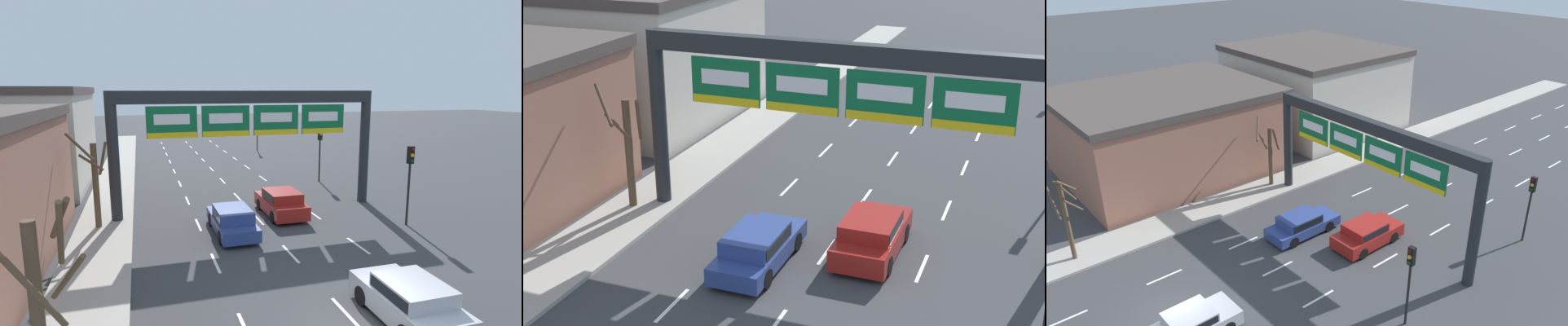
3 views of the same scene
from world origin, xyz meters
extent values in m
cube|color=white|center=(-3.30, 6.00, 0.01)|extent=(0.12, 2.00, 0.01)
cube|color=white|center=(-3.30, 11.00, 0.01)|extent=(0.12, 2.00, 0.01)
cube|color=white|center=(-3.30, 16.00, 0.01)|extent=(0.12, 2.00, 0.01)
cube|color=white|center=(-3.30, 21.00, 0.01)|extent=(0.12, 2.00, 0.01)
cube|color=white|center=(-3.30, 26.00, 0.01)|extent=(0.12, 2.00, 0.01)
cube|color=white|center=(-3.30, 31.00, 0.01)|extent=(0.12, 2.00, 0.01)
cube|color=white|center=(-3.30, 36.00, 0.01)|extent=(0.12, 2.00, 0.01)
cube|color=white|center=(-3.30, 41.00, 0.01)|extent=(0.12, 2.00, 0.01)
cube|color=white|center=(-3.30, 46.00, 0.01)|extent=(0.12, 2.00, 0.01)
cube|color=white|center=(0.00, 1.00, 0.01)|extent=(0.12, 2.00, 0.01)
cube|color=white|center=(0.00, 6.00, 0.01)|extent=(0.12, 2.00, 0.01)
cube|color=white|center=(0.00, 11.00, 0.01)|extent=(0.12, 2.00, 0.01)
cube|color=white|center=(0.00, 16.00, 0.01)|extent=(0.12, 2.00, 0.01)
cube|color=white|center=(0.00, 21.00, 0.01)|extent=(0.12, 2.00, 0.01)
cube|color=white|center=(0.00, 26.00, 0.01)|extent=(0.12, 2.00, 0.01)
cube|color=white|center=(0.00, 31.00, 0.01)|extent=(0.12, 2.00, 0.01)
cube|color=white|center=(0.00, 36.00, 0.01)|extent=(0.12, 2.00, 0.01)
cube|color=white|center=(0.00, 41.00, 0.01)|extent=(0.12, 2.00, 0.01)
cube|color=white|center=(0.00, 46.00, 0.01)|extent=(0.12, 2.00, 0.01)
cube|color=white|center=(3.30, 1.00, 0.01)|extent=(0.12, 2.00, 0.01)
cube|color=white|center=(3.30, 6.00, 0.01)|extent=(0.12, 2.00, 0.01)
cube|color=white|center=(3.30, 11.00, 0.01)|extent=(0.12, 2.00, 0.01)
cube|color=white|center=(3.30, 16.00, 0.01)|extent=(0.12, 2.00, 0.01)
cube|color=white|center=(3.30, 21.00, 0.01)|extent=(0.12, 2.00, 0.01)
cube|color=white|center=(3.30, 26.00, 0.01)|extent=(0.12, 2.00, 0.01)
cube|color=white|center=(3.30, 31.00, 0.01)|extent=(0.12, 2.00, 0.01)
cube|color=white|center=(3.30, 36.00, 0.01)|extent=(0.12, 2.00, 0.01)
cube|color=white|center=(3.30, 41.00, 0.01)|extent=(0.12, 2.00, 0.01)
cube|color=white|center=(3.30, 46.00, 0.01)|extent=(0.12, 2.00, 0.01)
cylinder|color=#232628|center=(-7.40, 12.68, 3.49)|extent=(0.59, 0.59, 6.98)
cylinder|color=#232628|center=(7.40, 12.68, 3.49)|extent=(0.59, 0.59, 6.98)
cube|color=#232628|center=(0.00, 12.68, 6.63)|extent=(14.80, 0.60, 0.70)
cube|color=#0C6033|center=(-4.36, 12.34, 5.34)|extent=(2.66, 0.08, 1.69)
cube|color=white|center=(-4.36, 12.30, 5.49)|extent=(1.86, 0.02, 0.54)
cube|color=yellow|center=(-4.36, 12.30, 4.65)|extent=(2.60, 0.02, 0.30)
cube|color=#0C6033|center=(-1.45, 12.34, 5.34)|extent=(2.66, 0.08, 1.69)
cube|color=white|center=(-1.45, 12.30, 5.49)|extent=(1.86, 0.02, 0.54)
cube|color=yellow|center=(-1.45, 12.30, 4.65)|extent=(2.60, 0.02, 0.30)
cube|color=#0C6033|center=(1.45, 12.34, 5.34)|extent=(2.66, 0.08, 1.69)
cube|color=white|center=(1.45, 12.30, 5.49)|extent=(1.86, 0.02, 0.54)
cube|color=yellow|center=(1.45, 12.30, 4.65)|extent=(2.60, 0.02, 0.30)
cube|color=#0C6033|center=(4.36, 12.34, 5.34)|extent=(2.66, 0.08, 1.69)
cube|color=white|center=(4.36, 12.30, 5.49)|extent=(1.86, 0.02, 0.54)
cube|color=yellow|center=(4.36, 12.30, 4.65)|extent=(2.60, 0.02, 0.30)
cube|color=navy|center=(-1.86, 9.36, 0.50)|extent=(1.78, 4.57, 0.60)
cube|color=navy|center=(-1.86, 9.08, 1.07)|extent=(1.64, 2.38, 0.55)
cube|color=black|center=(-1.86, 9.08, 1.07)|extent=(1.67, 2.19, 0.39)
cylinder|color=black|center=(-2.66, 10.73, 0.33)|extent=(0.22, 0.66, 0.66)
cylinder|color=black|center=(-1.05, 10.73, 0.33)|extent=(0.22, 0.66, 0.66)
cylinder|color=black|center=(-2.66, 7.99, 0.33)|extent=(0.22, 0.66, 0.66)
cylinder|color=black|center=(-1.05, 7.99, 0.33)|extent=(0.22, 0.66, 0.66)
cube|color=#B7B7BC|center=(1.60, 0.16, 0.55)|extent=(1.87, 3.91, 0.70)
cube|color=#B7B7BC|center=(1.60, -0.07, 1.14)|extent=(1.72, 2.03, 0.47)
cube|color=black|center=(1.60, -0.07, 1.14)|extent=(1.76, 1.87, 0.34)
cylinder|color=black|center=(0.75, 1.33, 0.33)|extent=(0.22, 0.66, 0.66)
cylinder|color=black|center=(2.45, 1.33, 0.33)|extent=(0.22, 0.66, 0.66)
cube|color=maroon|center=(1.46, 11.47, 0.57)|extent=(1.89, 4.31, 0.75)
cube|color=maroon|center=(1.46, 11.21, 1.20)|extent=(1.74, 2.24, 0.51)
cube|color=black|center=(1.46, 11.21, 1.20)|extent=(1.78, 2.06, 0.37)
cylinder|color=black|center=(0.60, 12.77, 0.33)|extent=(0.22, 0.66, 0.66)
cylinder|color=black|center=(2.32, 12.77, 0.33)|extent=(0.22, 0.66, 0.66)
cylinder|color=black|center=(0.60, 10.18, 0.33)|extent=(0.22, 0.66, 0.66)
cylinder|color=black|center=(2.32, 10.18, 0.33)|extent=(0.22, 0.66, 0.66)
cylinder|color=black|center=(7.16, 35.97, 1.63)|extent=(0.12, 0.12, 3.27)
cube|color=black|center=(7.16, 35.97, 3.72)|extent=(0.30, 0.24, 0.90)
sphere|color=red|center=(7.16, 35.84, 4.02)|extent=(0.20, 0.20, 0.20)
sphere|color=#412F0C|center=(7.16, 35.84, 3.72)|extent=(0.20, 0.20, 0.20)
sphere|color=#0E3515|center=(7.16, 35.84, 3.42)|extent=(0.20, 0.20, 0.20)
cylinder|color=black|center=(7.18, 18.71, 1.62)|extent=(0.12, 0.12, 3.24)
cube|color=black|center=(7.18, 18.71, 3.69)|extent=(0.30, 0.24, 0.90)
sphere|color=#3D0E0C|center=(7.18, 18.58, 3.99)|extent=(0.20, 0.20, 0.20)
sphere|color=gold|center=(7.18, 18.58, 3.69)|extent=(0.20, 0.20, 0.20)
sphere|color=#0E3515|center=(7.18, 18.58, 3.39)|extent=(0.20, 0.20, 0.20)
cylinder|color=black|center=(7.23, 7.89, 1.64)|extent=(0.12, 0.12, 3.29)
cube|color=black|center=(7.23, 7.89, 3.74)|extent=(0.30, 0.24, 0.90)
sphere|color=#3D0E0C|center=(7.23, 7.76, 4.04)|extent=(0.20, 0.20, 0.20)
sphere|color=gold|center=(7.23, 7.76, 3.74)|extent=(0.20, 0.20, 0.20)
sphere|color=#0E3515|center=(7.23, 7.76, 3.44)|extent=(0.20, 0.20, 0.20)
cylinder|color=brown|center=(-8.26, 11.77, 2.30)|extent=(0.30, 0.30, 4.29)
cylinder|color=brown|center=(-8.34, 11.24, 3.56)|extent=(1.16, 0.31, 0.88)
cylinder|color=brown|center=(-8.78, 11.13, 4.35)|extent=(1.43, 1.19, 1.29)
cylinder|color=brown|center=(-7.87, 11.98, 3.62)|extent=(0.60, 0.95, 1.80)
cylinder|color=brown|center=(-7.47, -1.94, 4.48)|extent=(0.34, 1.05, 1.50)
cylinder|color=brown|center=(-7.46, -1.67, 3.53)|extent=(0.87, 1.10, 1.25)
cylinder|color=brown|center=(-7.88, -2.51, 3.78)|extent=(1.04, 0.25, 1.65)
cylinder|color=brown|center=(-7.48, -1.82, 4.73)|extent=(0.58, 1.03, 1.02)
camera|label=1|loc=(-6.01, -9.60, 7.02)|focal=28.00mm
camera|label=2|loc=(6.68, -10.50, 11.72)|focal=50.00mm
camera|label=3|loc=(18.31, -7.59, 16.42)|focal=35.00mm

